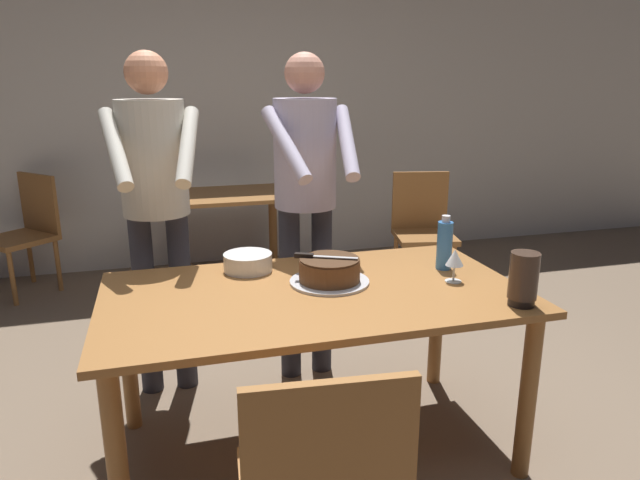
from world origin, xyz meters
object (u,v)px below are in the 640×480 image
at_px(person_standing_beside, 155,189).
at_px(background_table, 226,214).
at_px(main_dining_table, 314,313).
at_px(background_chair_0, 423,227).
at_px(person_cutting_cake, 306,183).
at_px(hurricane_lamp, 523,279).
at_px(plate_stack, 248,262).
at_px(cake_on_platter, 329,271).
at_px(water_bottle, 445,244).
at_px(background_chair_1, 26,229).
at_px(wine_glass_near, 455,259).
at_px(cake_knife, 313,256).

height_order(person_standing_beside, background_table, person_standing_beside).
distance_m(main_dining_table, background_chair_0, 2.25).
bearing_deg(person_cutting_cake, hurricane_lamp, -60.81).
bearing_deg(background_chair_0, person_standing_beside, -151.33).
bearing_deg(background_chair_0, background_table, 162.03).
xyz_separation_m(main_dining_table, background_table, (-0.11, 2.26, -0.07)).
bearing_deg(plate_stack, cake_on_platter, -39.87).
distance_m(person_cutting_cake, background_table, 1.67).
xyz_separation_m(cake_on_platter, plate_stack, (-0.31, 0.26, -0.01)).
xyz_separation_m(background_table, background_chair_0, (1.46, -0.47, -0.09)).
bearing_deg(cake_on_platter, background_chair_0, 53.55).
distance_m(water_bottle, background_table, 2.29).
height_order(plate_stack, background_chair_1, background_chair_1).
relative_size(person_cutting_cake, person_standing_beside, 1.00).
height_order(main_dining_table, background_table, main_dining_table).
bearing_deg(wine_glass_near, cake_knife, 164.74).
xyz_separation_m(water_bottle, person_standing_beside, (-1.25, 0.60, 0.21)).
xyz_separation_m(water_bottle, background_chair_0, (0.71, 1.67, -0.37)).
height_order(main_dining_table, hurricane_lamp, hurricane_lamp).
bearing_deg(hurricane_lamp, background_chair_1, 128.82).
height_order(wine_glass_near, background_chair_0, background_chair_0).
bearing_deg(wine_glass_near, cake_on_platter, 166.11).
xyz_separation_m(person_cutting_cake, background_table, (-0.25, 1.58, -0.50)).
xyz_separation_m(hurricane_lamp, background_table, (-0.84, 2.63, -0.28)).
bearing_deg(hurricane_lamp, cake_on_platter, 145.69).
distance_m(cake_knife, water_bottle, 0.62).
distance_m(cake_knife, background_chair_0, 2.18).
xyz_separation_m(hurricane_lamp, background_chair_0, (0.63, 2.15, -0.37)).
relative_size(main_dining_table, wine_glass_near, 11.88).
bearing_deg(background_chair_1, person_cutting_cake, -46.62).
xyz_separation_m(cake_knife, background_chair_0, (1.33, 1.68, -0.37)).
bearing_deg(person_standing_beside, water_bottle, -25.52).
bearing_deg(cake_knife, person_standing_beside, 135.75).
relative_size(water_bottle, background_table, 0.25).
height_order(main_dining_table, background_chair_1, background_chair_1).
bearing_deg(cake_knife, wine_glass_near, -15.26).
bearing_deg(wine_glass_near, background_chair_1, 130.48).
height_order(hurricane_lamp, background_chair_1, hurricane_lamp).
height_order(plate_stack, wine_glass_near, wine_glass_near).
bearing_deg(person_cutting_cake, cake_knife, -101.50).
distance_m(main_dining_table, plate_stack, 0.42).
xyz_separation_m(cake_on_platter, background_table, (-0.20, 2.19, -0.22)).
bearing_deg(person_standing_beside, main_dining_table, -49.70).
distance_m(water_bottle, background_chair_0, 1.85).
relative_size(background_table, background_chair_0, 1.11).
xyz_separation_m(water_bottle, background_chair_1, (-2.24, 2.41, -0.37)).
relative_size(person_cutting_cake, background_chair_0, 1.91).
relative_size(main_dining_table, cake_knife, 6.76).
height_order(plate_stack, background_table, plate_stack).
bearing_deg(plate_stack, background_chair_0, 42.73).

